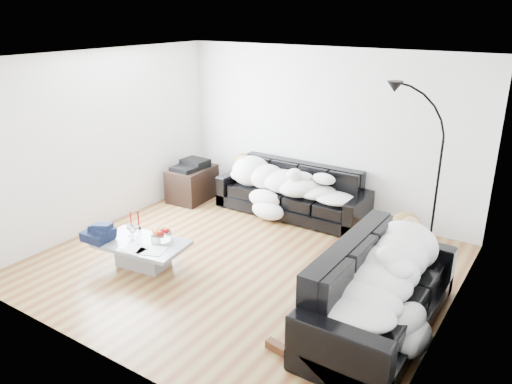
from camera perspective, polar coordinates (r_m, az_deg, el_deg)
The scene contains 24 objects.
ground at distance 6.57m, azimuth -1.46°, elevation -8.14°, with size 5.00×5.00×0.00m, color brown.
wall_back at distance 7.95m, azimuth 7.84°, elevation 6.77°, with size 5.00×0.02×2.60m, color silver.
wall_left at distance 7.72m, azimuth -17.02°, elevation 5.69°, with size 0.02×4.50×2.60m, color silver.
wall_right at distance 5.14m, azimuth 21.96°, elevation -2.10°, with size 0.02×4.50×2.60m, color silver.
ceiling at distance 5.81m, azimuth -1.69°, elevation 15.06°, with size 5.00×5.00×0.00m, color white.
sofa_back at distance 7.95m, azimuth 4.14°, elevation 0.13°, with size 2.43×0.84×0.80m, color black.
sofa_right at distance 5.29m, azimuth 14.13°, elevation -10.74°, with size 2.24×0.96×0.91m, color black.
sleeper_back at distance 7.84m, azimuth 4.01°, elevation 1.59°, with size 2.06×0.71×0.41m, color white, non-canonical shape.
sleeper_right at distance 5.20m, azimuth 14.32°, elevation -8.83°, with size 1.92×0.81×0.47m, color white, non-canonical shape.
teal_cushion at distance 5.78m, azimuth 16.17°, elevation -5.21°, with size 0.36×0.30×0.20m, color #0F6C58.
coffee_table at distance 6.61m, azimuth -12.81°, elevation -6.90°, with size 1.14×0.66×0.33m, color #939699.
fruit_bowl at distance 6.52m, azimuth -10.78°, elevation -4.69°, with size 0.27×0.27×0.16m, color white.
wine_glass_a at distance 6.67m, azimuth -13.53°, elevation -4.30°, with size 0.07×0.07×0.17m, color white.
wine_glass_b at distance 6.72m, azimuth -14.28°, elevation -4.25°, with size 0.06×0.06×0.15m, color white.
wine_glass_c at distance 6.57m, azimuth -13.92°, elevation -4.69°, with size 0.07×0.07×0.17m, color white.
candle_left at distance 6.94m, azimuth -14.11°, elevation -3.11°, with size 0.04×0.04×0.23m, color maroon.
candle_right at distance 6.88m, azimuth -13.29°, elevation -3.09°, with size 0.05×0.05×0.26m, color maroon.
newspaper_a at distance 6.28m, azimuth -11.86°, elevation -6.54°, with size 0.33×0.25×0.01m, color silver.
newspaper_b at distance 6.35m, azimuth -13.83°, elevation -6.38°, with size 0.29×0.21×0.01m, color silver.
navy_jacket at distance 6.67m, azimuth -17.32°, elevation -3.83°, with size 0.38×0.31×0.19m, color black, non-canonical shape.
shoes at distance 5.07m, azimuth 3.65°, elevation -17.13°, with size 0.41×0.30×0.09m, color #472311, non-canonical shape.
av_cabinet at distance 8.68m, azimuth -7.29°, elevation 0.95°, with size 0.57×0.82×0.57m, color black.
stereo at distance 8.57m, azimuth -7.40°, elevation 3.15°, with size 0.44×0.34×0.13m, color black.
floor_lamp at distance 6.88m, azimuth 20.03°, elevation 0.93°, with size 0.72×0.29×1.99m, color black, non-canonical shape.
Camera 1 is at (3.33, -4.73, 3.12)m, focal length 35.00 mm.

